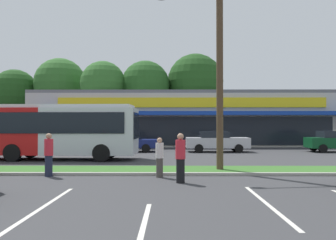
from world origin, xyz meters
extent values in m
cube|color=#386B28|center=(0.00, 14.00, 0.06)|extent=(56.00, 2.20, 0.12)
cube|color=#99968C|center=(0.00, 12.78, 0.06)|extent=(56.00, 0.24, 0.12)
cube|color=silver|center=(-0.58, 7.46, 0.00)|extent=(0.12, 4.80, 0.01)
cube|color=silver|center=(2.09, 5.36, 0.00)|extent=(0.12, 4.80, 0.01)
cube|color=silver|center=(5.18, 7.80, 0.00)|extent=(0.12, 4.80, 0.01)
cube|color=#BCB7AD|center=(4.62, 35.72, 2.51)|extent=(30.75, 11.24, 5.02)
cube|color=black|center=(4.62, 30.06, 1.51)|extent=(25.83, 0.08, 2.61)
cube|color=#14389E|center=(4.62, 29.40, 3.12)|extent=(28.91, 1.40, 0.35)
cube|color=yellow|center=(4.62, 30.02, 4.12)|extent=(24.60, 0.16, 0.90)
cube|color=slate|center=(4.62, 35.72, 5.17)|extent=(30.75, 11.24, 0.30)
cylinder|color=#473323|center=(-19.12, 46.27, 2.17)|extent=(0.44, 0.44, 4.34)
sphere|color=#1E4719|center=(-19.12, 46.27, 6.69)|extent=(6.26, 6.26, 6.26)
cylinder|color=#473323|center=(-12.71, 46.19, 2.52)|extent=(0.44, 0.44, 5.05)
sphere|color=#2D6026|center=(-12.71, 46.19, 7.75)|extent=(7.21, 7.21, 7.21)
cylinder|color=#473323|center=(-6.02, 42.56, 2.61)|extent=(0.44, 0.44, 5.22)
sphere|color=#2D6026|center=(-6.02, 42.56, 7.39)|extent=(5.78, 5.78, 5.78)
cylinder|color=#473323|center=(-0.60, 43.50, 2.46)|extent=(0.44, 0.44, 4.92)
sphere|color=#23511E|center=(-0.60, 43.50, 7.31)|extent=(6.38, 6.38, 6.38)
cylinder|color=#473323|center=(6.06, 44.72, 2.53)|extent=(0.44, 0.44, 5.05)
sphere|color=#1E4719|center=(6.06, 44.72, 7.88)|extent=(7.54, 7.54, 7.54)
cylinder|color=#4C3826|center=(4.84, 13.86, 5.40)|extent=(0.30, 0.30, 10.80)
cube|color=silver|center=(-2.06, 19.01, 1.70)|extent=(5.42, 2.70, 2.70)
cube|color=silver|center=(-5.33, 19.10, 3.15)|extent=(11.47, 2.61, 0.20)
cube|color=black|center=(-5.36, 17.80, 2.19)|extent=(10.93, 0.36, 1.19)
cube|color=black|center=(0.64, 18.93, 2.02)|extent=(0.12, 2.17, 1.51)
cylinder|color=black|center=(-1.14, 20.16, 0.50)|extent=(1.01, 0.33, 1.00)
cylinder|color=black|center=(-1.20, 17.81, 0.50)|extent=(1.01, 0.33, 1.00)
cylinder|color=black|center=(-6.18, 20.30, 0.50)|extent=(1.01, 0.33, 1.00)
cylinder|color=black|center=(-6.25, 17.95, 0.50)|extent=(1.01, 0.33, 1.00)
cube|color=#B7B7BC|center=(6.25, 24.89, 0.71)|extent=(4.75, 1.77, 0.77)
cube|color=black|center=(6.02, 24.89, 1.33)|extent=(2.14, 1.56, 0.47)
cylinder|color=black|center=(7.73, 25.73, 0.32)|extent=(0.64, 0.22, 0.64)
cylinder|color=black|center=(7.73, 24.05, 0.32)|extent=(0.64, 0.22, 0.64)
cylinder|color=black|center=(4.78, 25.73, 0.32)|extent=(0.64, 0.22, 0.64)
cylinder|color=black|center=(4.78, 24.05, 0.32)|extent=(0.64, 0.22, 0.64)
cube|color=#0C3F1E|center=(15.24, 24.87, 0.71)|extent=(4.15, 1.73, 0.78)
cube|color=black|center=(15.03, 24.87, 1.35)|extent=(1.87, 1.53, 0.51)
cylinder|color=black|center=(13.95, 25.70, 0.32)|extent=(0.64, 0.22, 0.64)
cylinder|color=black|center=(13.95, 24.05, 0.32)|extent=(0.64, 0.22, 0.64)
cube|color=navy|center=(-0.46, 25.06, 0.63)|extent=(4.18, 1.87, 0.63)
cube|color=black|center=(-0.67, 25.06, 1.19)|extent=(1.88, 1.64, 0.50)
cylinder|color=black|center=(0.83, 25.95, 0.32)|extent=(0.64, 0.22, 0.64)
cylinder|color=black|center=(0.83, 24.17, 0.32)|extent=(0.64, 0.22, 0.64)
cylinder|color=black|center=(-1.76, 25.95, 0.32)|extent=(0.64, 0.22, 0.64)
cylinder|color=black|center=(-1.76, 24.17, 0.32)|extent=(0.64, 0.22, 0.64)
cylinder|color=#1E2338|center=(-2.25, 12.49, 0.42)|extent=(0.30, 0.30, 0.84)
cylinder|color=red|center=(-2.25, 12.49, 1.18)|extent=(0.35, 0.35, 0.67)
sphere|color=tan|center=(-2.25, 12.49, 1.62)|extent=(0.23, 0.23, 0.23)
cylinder|color=#47423D|center=(2.22, 12.29, 0.38)|extent=(0.27, 0.27, 0.76)
cylinder|color=silver|center=(2.22, 12.29, 1.06)|extent=(0.32, 0.32, 0.60)
sphere|color=tan|center=(2.22, 12.29, 1.47)|extent=(0.21, 0.21, 0.21)
cylinder|color=black|center=(3.01, 11.02, 0.43)|extent=(0.30, 0.30, 0.86)
cylinder|color=red|center=(3.01, 11.02, 1.20)|extent=(0.36, 0.36, 0.68)
sphere|color=tan|center=(3.01, 11.02, 1.66)|extent=(0.24, 0.24, 0.24)
camera|label=1|loc=(2.63, -1.19, 2.09)|focal=36.40mm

